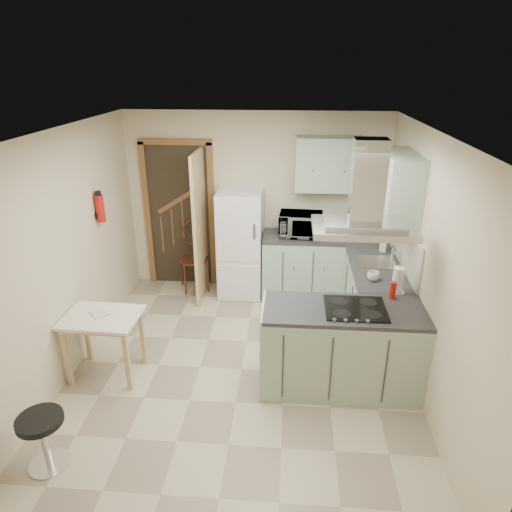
# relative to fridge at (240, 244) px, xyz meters

# --- Properties ---
(floor) EXTENTS (4.20, 4.20, 0.00)m
(floor) POSITION_rel_fridge_xyz_m (0.20, -1.80, -0.75)
(floor) COLOR #BDB293
(floor) RESTS_ON ground
(ceiling) EXTENTS (4.20, 4.20, 0.00)m
(ceiling) POSITION_rel_fridge_xyz_m (0.20, -1.80, 1.75)
(ceiling) COLOR silver
(ceiling) RESTS_ON back_wall
(back_wall) EXTENTS (3.60, 0.00, 3.60)m
(back_wall) POSITION_rel_fridge_xyz_m (0.20, 0.30, 0.50)
(back_wall) COLOR beige
(back_wall) RESTS_ON floor
(left_wall) EXTENTS (0.00, 4.20, 4.20)m
(left_wall) POSITION_rel_fridge_xyz_m (-1.60, -1.80, 0.50)
(left_wall) COLOR beige
(left_wall) RESTS_ON floor
(right_wall) EXTENTS (0.00, 4.20, 4.20)m
(right_wall) POSITION_rel_fridge_xyz_m (2.00, -1.80, 0.50)
(right_wall) COLOR beige
(right_wall) RESTS_ON floor
(doorway) EXTENTS (1.10, 0.12, 2.10)m
(doorway) POSITION_rel_fridge_xyz_m (-0.90, 0.27, 0.30)
(doorway) COLOR brown
(doorway) RESTS_ON floor
(fridge) EXTENTS (0.60, 0.60, 1.50)m
(fridge) POSITION_rel_fridge_xyz_m (0.00, 0.00, 0.00)
(fridge) COLOR white
(fridge) RESTS_ON floor
(counter_back) EXTENTS (1.08, 0.60, 0.90)m
(counter_back) POSITION_rel_fridge_xyz_m (0.86, 0.00, -0.30)
(counter_back) COLOR #9EB2A0
(counter_back) RESTS_ON floor
(counter_right) EXTENTS (0.60, 1.95, 0.90)m
(counter_right) POSITION_rel_fridge_xyz_m (1.70, -0.68, -0.30)
(counter_right) COLOR #9EB2A0
(counter_right) RESTS_ON floor
(splashback) EXTENTS (1.68, 0.02, 0.50)m
(splashback) POSITION_rel_fridge_xyz_m (1.16, 0.29, 0.40)
(splashback) COLOR beige
(splashback) RESTS_ON counter_back
(wall_cabinet_back) EXTENTS (0.85, 0.35, 0.70)m
(wall_cabinet_back) POSITION_rel_fridge_xyz_m (1.15, 0.12, 1.10)
(wall_cabinet_back) COLOR #9EB2A0
(wall_cabinet_back) RESTS_ON back_wall
(wall_cabinet_right) EXTENTS (0.35, 0.90, 0.70)m
(wall_cabinet_right) POSITION_rel_fridge_xyz_m (1.82, -0.95, 1.10)
(wall_cabinet_right) COLOR #9EB2A0
(wall_cabinet_right) RESTS_ON right_wall
(peninsula) EXTENTS (1.55, 0.65, 0.90)m
(peninsula) POSITION_rel_fridge_xyz_m (1.22, -1.98, -0.30)
(peninsula) COLOR #9EB2A0
(peninsula) RESTS_ON floor
(hob) EXTENTS (0.58, 0.50, 0.01)m
(hob) POSITION_rel_fridge_xyz_m (1.32, -1.98, 0.16)
(hob) COLOR black
(hob) RESTS_ON peninsula
(extractor_hood) EXTENTS (0.90, 0.55, 0.10)m
(extractor_hood) POSITION_rel_fridge_xyz_m (1.32, -1.98, 0.97)
(extractor_hood) COLOR silver
(extractor_hood) RESTS_ON ceiling
(sink) EXTENTS (0.45, 0.40, 0.01)m
(sink) POSITION_rel_fridge_xyz_m (1.70, -0.85, 0.16)
(sink) COLOR silver
(sink) RESTS_ON counter_right
(fire_extinguisher) EXTENTS (0.10, 0.10, 0.32)m
(fire_extinguisher) POSITION_rel_fridge_xyz_m (-1.54, -0.90, 0.75)
(fire_extinguisher) COLOR #B2140F
(fire_extinguisher) RESTS_ON left_wall
(drop_leaf_table) EXTENTS (0.78, 0.59, 0.71)m
(drop_leaf_table) POSITION_rel_fridge_xyz_m (-1.20, -1.98, -0.40)
(drop_leaf_table) COLOR tan
(drop_leaf_table) RESTS_ON floor
(bentwood_chair) EXTENTS (0.53, 0.53, 0.92)m
(bentwood_chair) POSITION_rel_fridge_xyz_m (-0.68, 0.06, -0.29)
(bentwood_chair) COLOR #432E16
(bentwood_chair) RESTS_ON floor
(stool) EXTENTS (0.40, 0.40, 0.49)m
(stool) POSITION_rel_fridge_xyz_m (-1.26, -3.19, -0.50)
(stool) COLOR black
(stool) RESTS_ON floor
(microwave) EXTENTS (0.59, 0.42, 0.32)m
(microwave) POSITION_rel_fridge_xyz_m (0.82, -0.01, 0.31)
(microwave) COLOR black
(microwave) RESTS_ON counter_back
(kettle) EXTENTS (0.20, 0.20, 0.22)m
(kettle) POSITION_rel_fridge_xyz_m (1.29, 0.06, 0.26)
(kettle) COLOR white
(kettle) RESTS_ON counter_back
(cereal_box) EXTENTS (0.11, 0.21, 0.29)m
(cereal_box) POSITION_rel_fridge_xyz_m (1.02, 0.07, 0.30)
(cereal_box) COLOR orange
(cereal_box) RESTS_ON counter_back
(soap_bottle) EXTENTS (0.10, 0.10, 0.17)m
(soap_bottle) POSITION_rel_fridge_xyz_m (1.84, -0.49, 0.24)
(soap_bottle) COLOR #B3B3BF
(soap_bottle) RESTS_ON counter_right
(paper_towel) EXTENTS (0.14, 0.14, 0.28)m
(paper_towel) POSITION_rel_fridge_xyz_m (1.79, -1.60, 0.29)
(paper_towel) COLOR white
(paper_towel) RESTS_ON counter_right
(cup) EXTENTS (0.17, 0.17, 0.10)m
(cup) POSITION_rel_fridge_xyz_m (1.59, -1.34, 0.20)
(cup) COLOR white
(cup) RESTS_ON counter_right
(red_bottle) EXTENTS (0.07, 0.07, 0.18)m
(red_bottle) POSITION_rel_fridge_xyz_m (1.72, -1.73, 0.24)
(red_bottle) COLOR red
(red_bottle) RESTS_ON peninsula
(book) EXTENTS (0.24, 0.24, 0.09)m
(book) POSITION_rel_fridge_xyz_m (-1.30, -1.98, 0.00)
(book) COLOR #A93842
(book) RESTS_ON drop_leaf_table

